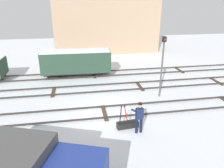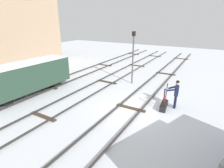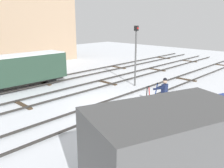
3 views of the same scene
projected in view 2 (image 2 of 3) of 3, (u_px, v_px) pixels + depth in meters
The scene contains 8 objects.
ground_plane at pixel (131, 108), 11.25m from camera, with size 60.00×60.00×0.00m, color silver.
track_main_line at pixel (131, 107), 11.22m from camera, with size 44.00×1.94×0.18m.
track_siding_near at pixel (82, 95), 13.09m from camera, with size 44.00×1.94×0.18m.
track_siding_far at pixel (48, 86), 14.78m from camera, with size 44.00×1.94×0.18m.
switch_lever_frame at pixel (164, 105), 11.19m from camera, with size 1.48×0.48×1.45m.
rail_worker at pixel (176, 92), 11.05m from camera, with size 0.59×0.71×1.84m.
signal_post at pixel (133, 53), 14.84m from camera, with size 0.24×0.32×4.45m.
freight_car_back_track at pixel (29, 76), 13.02m from camera, with size 6.35×2.07×2.46m.
Camera 2 is at (-9.29, -4.00, 5.31)m, focal length 28.33 mm.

